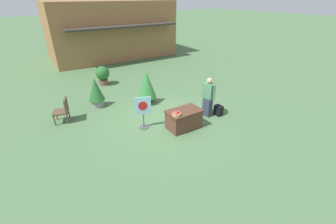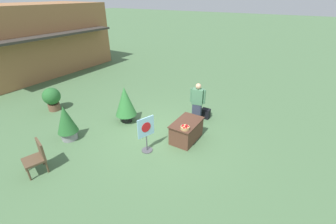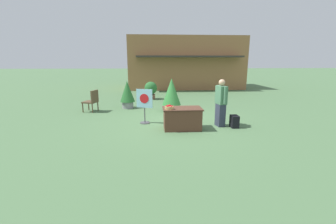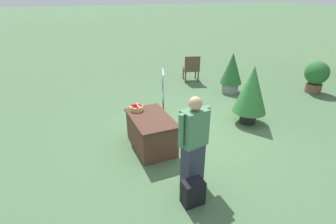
{
  "view_description": "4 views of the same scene",
  "coord_description": "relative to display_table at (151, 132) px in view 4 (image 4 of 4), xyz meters",
  "views": [
    {
      "loc": [
        -4.22,
        -6.69,
        4.45
      ],
      "look_at": [
        -0.27,
        -0.51,
        0.61
      ],
      "focal_mm": 24.0,
      "sensor_mm": 36.0,
      "label": 1
    },
    {
      "loc": [
        -5.82,
        -3.85,
        4.62
      ],
      "look_at": [
        0.15,
        -0.16,
        0.91
      ],
      "focal_mm": 24.0,
      "sensor_mm": 36.0,
      "label": 2
    },
    {
      "loc": [
        -0.82,
        -8.08,
        2.23
      ],
      "look_at": [
        -0.27,
        -0.59,
        0.51
      ],
      "focal_mm": 24.0,
      "sensor_mm": 36.0,
      "label": 3
    },
    {
      "loc": [
        4.75,
        -2.49,
        3.08
      ],
      "look_at": [
        0.08,
        -0.47,
        0.71
      ],
      "focal_mm": 28.0,
      "sensor_mm": 36.0,
      "label": 4
    }
  ],
  "objects": [
    {
      "name": "person_visitor",
      "position": [
        1.37,
        0.25,
        0.47
      ],
      "size": [
        0.33,
        0.6,
        1.63
      ],
      "rotation": [
        0.0,
        0.0,
        -2.96
      ],
      "color": "#33384C",
      "rests_on": "ground_plane"
    },
    {
      "name": "patio_chair",
      "position": [
        -3.66,
        2.89,
        0.17
      ],
      "size": [
        0.68,
        0.68,
        0.96
      ],
      "rotation": [
        0.0,
        0.0,
        2.85
      ],
      "color": "brown",
      "rests_on": "ground_plane"
    },
    {
      "name": "display_table",
      "position": [
        0.0,
        0.0,
        0.0
      ],
      "size": [
        1.28,
        0.78,
        0.72
      ],
      "color": "brown",
      "rests_on": "ground_plane"
    },
    {
      "name": "backpack",
      "position": [
        1.8,
        0.03,
        -0.15
      ],
      "size": [
        0.24,
        0.34,
        0.42
      ],
      "color": "black",
      "rests_on": "ground_plane"
    },
    {
      "name": "ground_plane",
      "position": [
        -0.18,
        0.9,
        -0.36
      ],
      "size": [
        120.0,
        120.0,
        0.0
      ],
      "primitive_type": "plane",
      "color": "#4C7047"
    },
    {
      "name": "potted_plant_near_left",
      "position": [
        -2.16,
        3.56,
        0.35
      ],
      "size": [
        0.7,
        0.7,
        1.3
      ],
      "color": "gray",
      "rests_on": "ground_plane"
    },
    {
      "name": "potted_plant_far_right",
      "position": [
        -1.05,
        6.08,
        0.23
      ],
      "size": [
        0.74,
        0.74,
        1.04
      ],
      "color": "brown",
      "rests_on": "ground_plane"
    },
    {
      "name": "apple_basket",
      "position": [
        -0.44,
        -0.16,
        0.42
      ],
      "size": [
        0.29,
        0.29,
        0.16
      ],
      "color": "tan",
      "rests_on": "display_table"
    },
    {
      "name": "potted_plant_far_left",
      "position": [
        -0.12,
        2.65,
        0.5
      ],
      "size": [
        0.83,
        0.83,
        1.49
      ],
      "color": "black",
      "rests_on": "ground_plane"
    },
    {
      "name": "poster_board",
      "position": [
        -1.26,
        0.8,
        0.32
      ],
      "size": [
        0.58,
        0.36,
        1.25
      ],
      "rotation": [
        0.0,
        0.0,
        -1.92
      ],
      "color": "#4C4C51",
      "rests_on": "ground_plane"
    }
  ]
}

